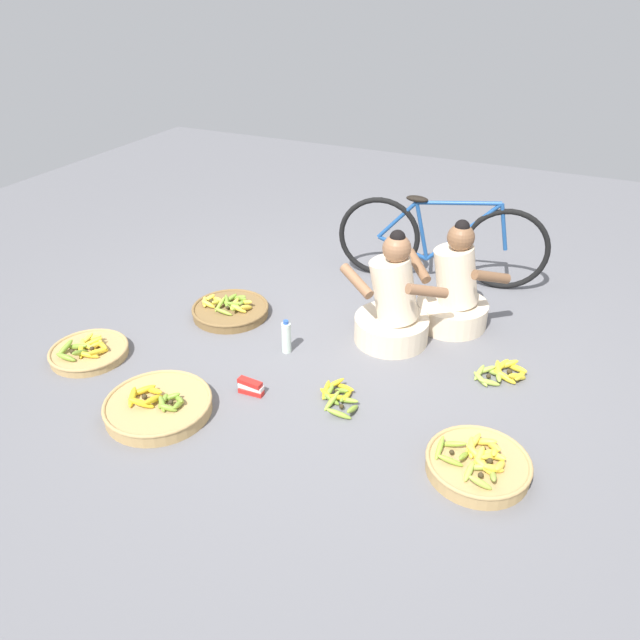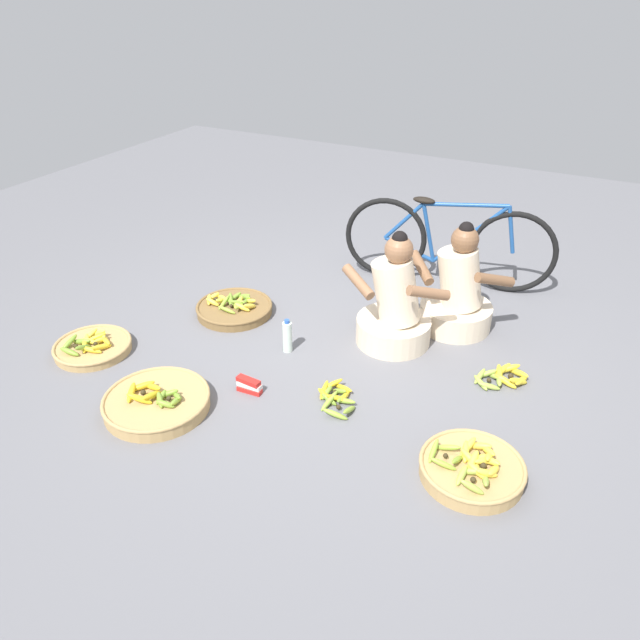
% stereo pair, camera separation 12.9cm
% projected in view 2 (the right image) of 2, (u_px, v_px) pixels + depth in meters
% --- Properties ---
extents(ground_plane, '(10.00, 10.00, 0.00)m').
position_uv_depth(ground_plane, '(333.00, 350.00, 4.19)').
color(ground_plane, slate).
extents(vendor_woman_front, '(0.75, 0.52, 0.83)m').
position_uv_depth(vendor_woman_front, '(395.00, 308.00, 4.15)').
color(vendor_woman_front, beige).
rests_on(vendor_woman_front, ground).
extents(vendor_woman_behind, '(0.76, 0.52, 0.82)m').
position_uv_depth(vendor_woman_behind, '(458.00, 295.00, 4.33)').
color(vendor_woman_behind, beige).
rests_on(vendor_woman_behind, ground).
extents(bicycle_leaning, '(1.69, 0.34, 0.73)m').
position_uv_depth(bicycle_leaning, '(447.00, 243.00, 4.89)').
color(bicycle_leaning, black).
rests_on(bicycle_leaning, ground).
extents(banana_basket_near_vendor, '(0.55, 0.55, 0.16)m').
position_uv_depth(banana_basket_near_vendor, '(472.00, 468.00, 3.14)').
color(banana_basket_near_vendor, tan).
rests_on(banana_basket_near_vendor, ground).
extents(banana_basket_front_left, '(0.64, 0.64, 0.16)m').
position_uv_depth(banana_basket_front_left, '(157.00, 402.00, 3.62)').
color(banana_basket_front_left, tan).
rests_on(banana_basket_front_left, ground).
extents(banana_basket_back_right, '(0.58, 0.58, 0.14)m').
position_uv_depth(banana_basket_back_right, '(234.00, 308.00, 4.61)').
color(banana_basket_back_right, brown).
rests_on(banana_basket_back_right, ground).
extents(banana_basket_front_center, '(0.53, 0.53, 0.14)m').
position_uv_depth(banana_basket_front_center, '(92.00, 347.00, 4.15)').
color(banana_basket_front_center, tan).
rests_on(banana_basket_front_center, ground).
extents(loose_bananas_front_right, '(0.34, 0.33, 0.10)m').
position_uv_depth(loose_bananas_front_right, '(503.00, 377.00, 3.87)').
color(loose_bananas_front_right, yellow).
rests_on(loose_bananas_front_right, ground).
extents(loose_bananas_mid_right, '(0.29, 0.34, 0.09)m').
position_uv_depth(loose_bananas_mid_right, '(336.00, 397.00, 3.69)').
color(loose_bananas_mid_right, gold).
rests_on(loose_bananas_mid_right, ground).
extents(water_bottle, '(0.06, 0.06, 0.25)m').
position_uv_depth(water_bottle, '(287.00, 337.00, 4.13)').
color(water_bottle, silver).
rests_on(water_bottle, ground).
extents(packet_carton_stack, '(0.17, 0.07, 0.09)m').
position_uv_depth(packet_carton_stack, '(249.00, 385.00, 3.77)').
color(packet_carton_stack, red).
rests_on(packet_carton_stack, ground).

